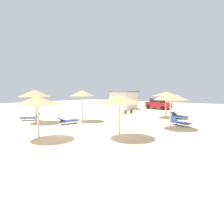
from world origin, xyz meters
name	(u,v)px	position (x,y,z in m)	size (l,w,h in m)	color
ground_plane	(85,132)	(0.00, 0.00, 0.00)	(80.00, 80.00, 0.00)	beige
parasol_0	(171,97)	(4.13, 4.93, 2.48)	(2.58, 2.58, 2.74)	silver
parasol_1	(166,94)	(1.22, 10.62, 2.57)	(3.11, 3.11, 2.83)	silver
parasol_2	(82,93)	(-3.76, 3.16, 2.69)	(2.36, 2.36, 2.99)	silver
parasol_3	(35,93)	(-6.35, -0.17, 2.70)	(2.80, 2.80, 3.01)	silver
parasol_4	(37,101)	(-0.49, -3.20, 2.34)	(2.57, 2.57, 2.58)	silver
parasol_5	(120,99)	(2.98, 0.11, 2.41)	(2.77, 2.77, 2.67)	silver
lounger_0	(179,122)	(4.09, 6.95, 0.31)	(2.01, 1.21, 0.66)	#33478C
lounger_1	(179,116)	(2.51, 11.04, 0.31)	(2.01, 1.19, 0.66)	#33478C
lounger_2	(68,121)	(-3.77, 1.46, 0.31)	(0.87, 1.97, 0.64)	#33478C
lounger_3	(31,117)	(-8.26, 0.36, 0.32)	(1.88, 1.66, 0.73)	#33478C
bench_0	(128,111)	(-4.35, 11.60, 0.35)	(0.65, 1.55, 0.49)	brown
parked_car	(158,104)	(-4.15, 19.76, 0.82)	(4.19, 2.41, 1.72)	#B21E23
beach_cabana	(124,100)	(-8.52, 16.23, 1.49)	(3.78, 3.55, 2.93)	white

